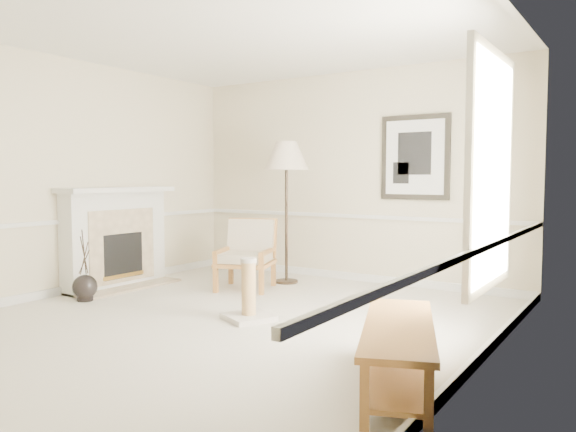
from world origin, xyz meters
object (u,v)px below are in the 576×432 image
(floor_vase, at_px, (85,288))
(bench, at_px, (399,345))
(scratching_post, at_px, (249,300))
(armchair, at_px, (248,251))
(floor_lamp, at_px, (286,160))

(floor_vase, distance_m, bench, 4.14)
(bench, height_order, scratching_post, scratching_post)
(armchair, height_order, bench, armchair)
(bench, xyz_separation_m, scratching_post, (-1.97, 0.90, -0.10))
(bench, bearing_deg, floor_vase, 172.33)
(armchair, relative_size, scratching_post, 1.44)
(armchair, distance_m, floor_lamp, 1.34)
(scratching_post, bearing_deg, bench, -24.51)
(floor_vase, xyz_separation_m, armchair, (1.12, 1.67, 0.33))
(floor_vase, distance_m, armchair, 2.03)
(floor_vase, distance_m, floor_lamp, 3.02)
(armchair, height_order, scratching_post, armchair)
(armchair, bearing_deg, floor_vase, -144.12)
(floor_vase, height_order, floor_lamp, floor_lamp)
(floor_lamp, bearing_deg, bench, -45.36)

